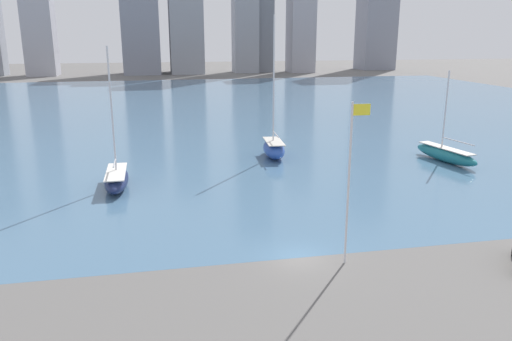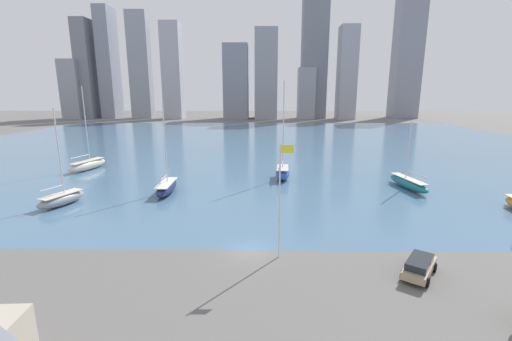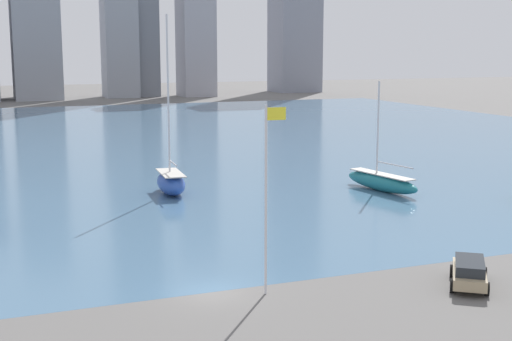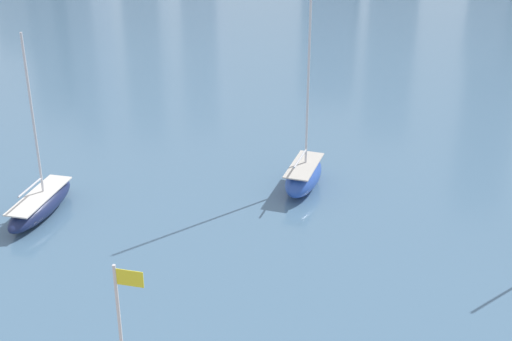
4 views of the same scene
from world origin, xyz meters
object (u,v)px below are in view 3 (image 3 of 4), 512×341
flag_pole (267,193)px  parked_wagon_tan (469,272)px  sailboat_blue (171,182)px  sailboat_teal (381,181)px

flag_pole → parked_wagon_tan: size_ratio=2.19×
flag_pole → sailboat_blue: (2.15, 29.37, -4.63)m
flag_pole → parked_wagon_tan: flag_pole is taller
flag_pole → sailboat_blue: 29.81m
flag_pole → sailboat_teal: (21.62, 23.34, -4.88)m
sailboat_blue → parked_wagon_tan: size_ratio=3.45×
parked_wagon_tan → sailboat_blue: bearing=142.3°
flag_pole → sailboat_blue: bearing=85.8°
flag_pole → sailboat_teal: bearing=47.2°
sailboat_teal → sailboat_blue: bearing=152.5°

